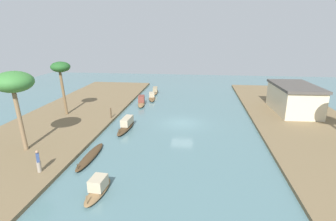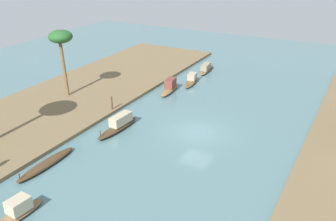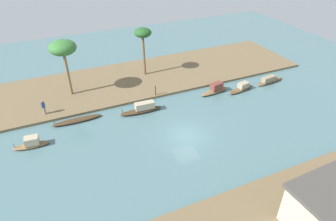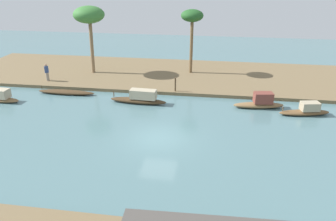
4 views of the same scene
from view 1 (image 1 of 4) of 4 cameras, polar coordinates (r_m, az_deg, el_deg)
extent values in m
plane|color=slate|center=(30.75, 3.11, -2.77)|extent=(74.21, 74.21, 0.00)
cube|color=brown|center=(34.47, -20.80, -1.45)|extent=(46.21, 11.58, 0.30)
cube|color=brown|center=(33.00, 28.19, -3.15)|extent=(46.21, 11.58, 0.30)
ellipsoid|color=#47331E|center=(29.03, -9.11, -3.68)|extent=(4.96, 1.23, 0.45)
cube|color=tan|center=(29.24, -8.88, -2.24)|extent=(2.25, 0.94, 0.78)
cylinder|color=#47331E|center=(26.98, -10.62, -4.38)|extent=(0.07, 0.07, 0.50)
ellipsoid|color=brown|center=(18.57, -14.96, -16.62)|extent=(3.42, 1.22, 0.35)
cube|color=tan|center=(18.38, -14.91, -14.93)|extent=(1.34, 1.01, 0.78)
cylinder|color=brown|center=(17.28, -17.27, -18.01)|extent=(0.07, 0.07, 0.52)
ellipsoid|color=#47331E|center=(23.34, -16.52, -9.48)|extent=(5.35, 0.89, 0.39)
cylinder|color=#47331E|center=(21.29, -19.07, -11.35)|extent=(0.07, 0.07, 0.36)
ellipsoid|color=brown|center=(46.39, -2.78, 4.11)|extent=(4.66, 1.42, 0.36)
cube|color=gray|center=(45.90, -2.81, 4.62)|extent=(2.12, 0.99, 0.65)
cylinder|color=brown|center=(44.36, -2.89, 3.95)|extent=(0.07, 0.07, 0.35)
ellipsoid|color=brown|center=(41.57, -3.54, 2.64)|extent=(4.12, 1.72, 0.38)
cube|color=tan|center=(41.81, -3.57, 3.46)|extent=(1.52, 1.07, 0.67)
cylinder|color=brown|center=(39.77, -3.50, 2.51)|extent=(0.07, 0.07, 0.38)
ellipsoid|color=brown|center=(38.48, -5.80, 1.50)|extent=(4.25, 1.56, 0.45)
cube|color=brown|center=(38.63, -5.80, 2.57)|extent=(1.61, 1.07, 0.87)
cylinder|color=gray|center=(21.87, -26.18, -10.87)|extent=(0.42, 0.42, 0.83)
cube|color=#33477A|center=(21.56, -26.44, -9.10)|extent=(0.43, 0.38, 0.66)
sphere|color=#9E7556|center=(21.39, -26.59, -8.03)|extent=(0.23, 0.23, 0.23)
cylinder|color=#4C3823|center=(32.17, -12.29, -0.52)|extent=(0.14, 0.14, 1.26)
cylinder|color=brown|center=(34.91, -21.75, 3.58)|extent=(0.33, 0.63, 5.47)
ellipsoid|color=#235623|center=(34.40, -22.32, 8.75)|extent=(2.28, 2.28, 1.26)
cylinder|color=#7F6647|center=(25.68, -29.44, -1.87)|extent=(0.36, 0.64, 5.39)
ellipsoid|color=#387533|center=(24.96, -30.52, 5.39)|extent=(3.16, 3.16, 1.74)
cube|color=beige|center=(37.40, 25.62, 2.17)|extent=(8.12, 4.85, 3.23)
cube|color=#4C4742|center=(37.05, 25.96, 4.82)|extent=(8.61, 5.14, 0.31)
camera|label=2|loc=(10.83, 88.57, 24.22)|focal=41.34mm
camera|label=3|loc=(27.54, 61.33, 26.96)|focal=31.80mm
camera|label=4|loc=(37.16, 36.77, 14.25)|focal=35.32mm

